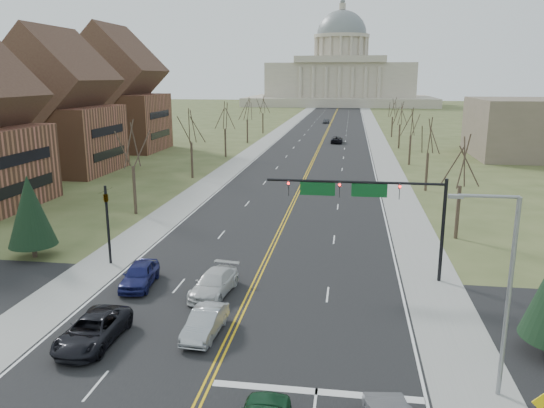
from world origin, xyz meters
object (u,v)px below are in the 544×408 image
(signal_mast, at_px, (368,197))
(signal_left, at_px, (107,216))
(car_sb_inner_lead, at_px, (205,323))
(car_sb_inner_second, at_px, (214,283))
(car_far_sb, at_px, (326,121))
(car_far_nb, at_px, (337,140))
(car_sb_outer_second, at_px, (140,275))
(street_light, at_px, (504,284))
(car_sb_outer_lead, at_px, (93,330))

(signal_mast, height_order, signal_left, signal_mast)
(signal_left, relative_size, car_sb_inner_lead, 1.39)
(signal_left, distance_m, car_sb_inner_lead, 14.55)
(car_sb_inner_lead, xyz_separation_m, car_sb_inner_second, (-0.92, 5.50, 0.03))
(car_sb_inner_lead, relative_size, car_far_sb, 1.04)
(signal_mast, bearing_deg, car_sb_inner_second, -155.20)
(signal_left, xyz_separation_m, car_far_sb, (10.08, 125.65, -2.99))
(car_far_nb, bearing_deg, car_sb_outer_second, 83.63)
(signal_left, height_order, street_light, street_light)
(car_sb_outer_lead, distance_m, car_sb_inner_second, 8.66)
(car_far_sb, bearing_deg, car_sb_outer_lead, -86.77)
(car_sb_outer_second, distance_m, car_far_sb, 129.67)
(car_sb_inner_lead, bearing_deg, car_sb_outer_second, 138.96)
(car_sb_inner_second, distance_m, car_sb_outer_second, 5.34)
(car_sb_inner_second, bearing_deg, car_sb_outer_second, -179.68)
(car_sb_outer_lead, xyz_separation_m, car_far_sb, (5.55, 137.43, -0.04))
(signal_mast, bearing_deg, car_far_nb, 93.14)
(car_far_nb, distance_m, car_far_sb, 48.63)
(street_light, xyz_separation_m, car_sb_inner_second, (-15.02, 9.00, -4.47))
(signal_left, xyz_separation_m, car_sb_outer_lead, (4.54, -11.78, -2.95))
(street_light, distance_m, car_sb_inner_lead, 15.21)
(car_sb_outer_second, bearing_deg, street_light, -31.40)
(signal_left, distance_m, car_far_nb, 78.68)
(signal_mast, relative_size, signal_left, 2.02)
(car_sb_outer_lead, xyz_separation_m, car_far_nb, (10.17, 89.02, -0.04))
(signal_left, bearing_deg, car_far_nb, 79.22)
(car_sb_inner_lead, height_order, car_far_nb, car_sb_inner_lead)
(car_sb_outer_lead, bearing_deg, car_sb_outer_second, 95.14)
(car_sb_inner_lead, height_order, car_sb_inner_second, car_sb_inner_second)
(street_light, relative_size, car_sb_inner_second, 1.77)
(signal_mast, relative_size, car_sb_outer_second, 2.59)
(signal_left, bearing_deg, signal_mast, -0.00)
(signal_left, xyz_separation_m, street_light, (24.24, -13.50, 1.51))
(street_light, xyz_separation_m, car_far_nb, (-9.53, 90.74, -4.51))
(car_far_sb, bearing_deg, signal_left, -89.04)
(signal_left, height_order, car_far_sb, signal_left)
(car_sb_inner_lead, relative_size, car_sb_outer_lead, 0.80)
(signal_left, distance_m, street_light, 27.78)
(signal_mast, xyz_separation_m, car_far_nb, (-4.24, 77.24, -5.04))
(signal_left, height_order, car_sb_inner_second, signal_left)
(street_light, height_order, car_sb_inner_lead, street_light)
(car_far_nb, xyz_separation_m, car_far_sb, (-4.62, 48.41, 0.00))
(street_light, relative_size, car_sb_outer_second, 1.94)
(car_sb_inner_lead, bearing_deg, signal_left, 138.87)
(car_far_nb, relative_size, car_far_sb, 1.22)
(signal_mast, bearing_deg, street_light, -68.59)
(signal_mast, distance_m, street_light, 14.51)
(car_sb_inner_second, bearing_deg, car_sb_inner_lead, -73.50)
(signal_left, relative_size, car_sb_outer_second, 1.28)
(car_sb_inner_lead, relative_size, car_far_nb, 0.85)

